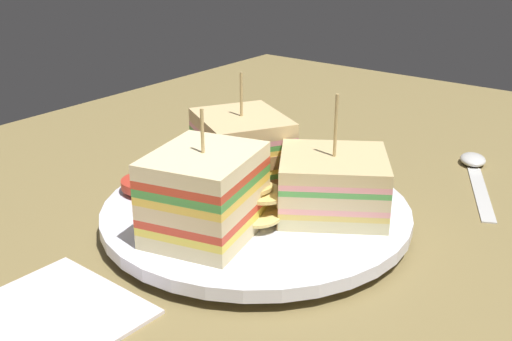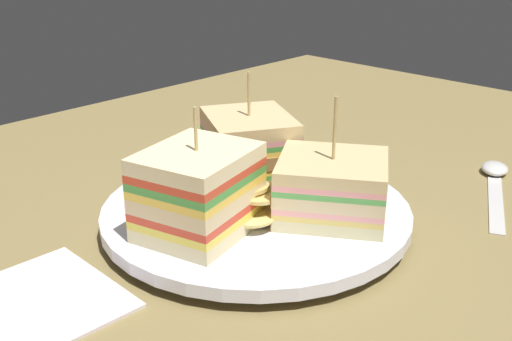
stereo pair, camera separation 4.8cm
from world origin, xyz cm
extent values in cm
cube|color=olive|center=(0.00, 0.00, -0.90)|extent=(111.01, 80.28, 1.80)
cylinder|color=white|center=(0.00, 0.00, 0.40)|extent=(15.07, 15.07, 0.80)
cylinder|color=white|center=(0.00, 0.00, 1.28)|extent=(24.31, 24.31, 0.97)
cube|color=beige|center=(-3.88, -4.51, 2.34)|extent=(9.99, 10.37, 1.14)
cube|color=#9E7242|center=(-1.91, -1.14, 2.34)|extent=(6.02, 3.68, 1.14)
cube|color=#4FA13D|center=(-3.88, -4.51, 3.13)|extent=(9.99, 10.37, 0.44)
cube|color=#F9DB4A|center=(-3.88, -4.51, 3.57)|extent=(9.99, 10.37, 0.44)
cube|color=beige|center=(-3.88, -4.51, 4.36)|extent=(9.99, 10.37, 1.14)
cube|color=#9E7242|center=(-1.91, -1.14, 4.36)|extent=(6.02, 3.68, 1.14)
cube|color=#F5CA4F|center=(-3.88, -4.51, 5.15)|extent=(9.99, 10.37, 0.44)
cube|color=green|center=(-3.88, -4.51, 5.59)|extent=(9.99, 10.37, 0.44)
cube|color=pink|center=(-3.88, -4.51, 6.03)|extent=(9.99, 10.37, 0.44)
cube|color=#D9B97F|center=(-3.88, -4.51, 6.82)|extent=(9.99, 10.37, 1.14)
cylinder|color=tan|center=(-3.88, -4.51, 9.26)|extent=(0.24, 0.24, 3.75)
cube|color=beige|center=(5.95, -0.10, 2.31)|extent=(9.34, 8.38, 1.09)
cube|color=#B2844C|center=(2.15, -1.03, 2.31)|extent=(1.87, 6.42, 1.09)
cube|color=#F2DA4E|center=(5.95, -0.10, 3.15)|extent=(9.34, 8.38, 0.59)
cube|color=#DA432C|center=(5.95, -0.10, 3.74)|extent=(9.34, 8.38, 0.59)
cube|color=beige|center=(5.95, -0.10, 4.58)|extent=(9.34, 8.38, 1.09)
cube|color=#9E7242|center=(2.15, -1.03, 4.58)|extent=(1.87, 6.42, 1.09)
cube|color=#FDCD4B|center=(5.95, -0.10, 5.42)|extent=(9.34, 8.38, 0.59)
cube|color=#4B9E44|center=(5.95, -0.10, 6.01)|extent=(9.34, 8.38, 0.59)
cube|color=#DE4429|center=(5.95, -0.10, 6.60)|extent=(9.34, 8.38, 0.59)
cube|color=beige|center=(5.95, -0.10, 7.44)|extent=(9.34, 8.38, 1.09)
cylinder|color=tan|center=(5.95, -0.10, 9.55)|extent=(0.24, 0.24, 3.13)
cube|color=beige|center=(-2.72, 5.29, 2.24)|extent=(10.50, 10.68, 0.94)
cube|color=#B2844C|center=(-0.62, 2.00, 2.24)|extent=(6.26, 4.15, 0.94)
cube|color=#E2C55E|center=(-2.72, 5.29, 2.93)|extent=(10.50, 10.68, 0.44)
cube|color=#F2A39F|center=(-2.72, 5.29, 3.37)|extent=(10.50, 10.68, 0.44)
cube|color=beige|center=(-2.72, 5.29, 4.06)|extent=(10.50, 10.68, 0.94)
cube|color=#9E7242|center=(-0.62, 2.00, 4.06)|extent=(6.26, 4.15, 0.94)
cube|color=#57AD50|center=(-2.72, 5.29, 4.75)|extent=(10.50, 10.68, 0.44)
cube|color=pink|center=(-2.72, 5.29, 5.19)|extent=(10.50, 10.68, 0.44)
cube|color=#D6BA7F|center=(-2.72, 5.29, 5.88)|extent=(10.50, 10.68, 0.94)
cylinder|color=tan|center=(-2.72, 5.29, 8.75)|extent=(0.24, 0.24, 4.79)
cylinder|color=#E4C765|center=(1.58, 1.43, 2.11)|extent=(5.16, 5.16, 0.55)
cylinder|color=#EFCF68|center=(2.12, 0.06, 2.54)|extent=(5.50, 5.55, 1.15)
cylinder|color=#E1CB73|center=(2.81, 2.41, 2.74)|extent=(4.75, 4.75, 0.56)
cylinder|color=#F2D278|center=(1.78, 1.01, 3.78)|extent=(5.96, 5.94, 1.00)
cylinder|color=tan|center=(2.33, 0.75, 4.32)|extent=(4.59, 4.61, 1.00)
cylinder|color=#DEBD66|center=(1.98, 2.05, 4.11)|extent=(4.26, 4.27, 0.49)
ellipsoid|color=#55AD40|center=(4.55, -6.57, 2.26)|extent=(3.22, 3.50, 0.98)
ellipsoid|color=#3A7A42|center=(3.19, -8.88, 2.41)|extent=(4.35, 4.91, 1.37)
ellipsoid|color=#4C9242|center=(1.87, -7.76, 2.29)|extent=(3.72, 3.90, 0.95)
cylinder|color=red|center=(3.10, -8.78, 2.52)|extent=(4.68, 4.69, 0.97)
cube|color=silver|center=(-17.23, 12.15, 0.12)|extent=(11.46, 6.23, 0.25)
ellipsoid|color=silver|center=(-23.94, 9.00, 0.50)|extent=(4.12, 3.67, 1.00)
cube|color=silver|center=(18.36, -2.55, 0.25)|extent=(11.41, 10.66, 0.50)
camera|label=1|loc=(35.38, 27.13, 22.77)|focal=43.71mm
camera|label=2|loc=(32.26, 30.78, 22.77)|focal=43.71mm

